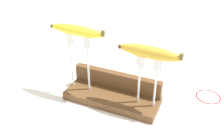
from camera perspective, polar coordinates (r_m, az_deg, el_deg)
The scene contains 10 objects.
ground_plane at distance 0.93m, azimuth -0.00°, elevation -6.72°, with size 3.00×3.00×0.00m, color white.
wooden_board at distance 0.92m, azimuth -0.00°, elevation -6.04°, with size 0.33×0.12×0.03m, color brown.
board_backstop at distance 0.93m, azimuth 1.14°, elevation -2.26°, with size 0.32×0.02×0.06m, color brown.
fork_stand_left at distance 0.89m, azimuth -7.17°, elevation 2.50°, with size 0.09×0.01×0.20m.
fork_stand_right at distance 0.82m, azimuth 7.58°, elevation -1.74°, with size 0.08×0.01×0.17m.
banana_raised_left at distance 0.85m, azimuth -7.61°, elevation 8.32°, with size 0.20×0.04×0.04m.
banana_raised_right at distance 0.78m, azimuth 8.02°, elevation 3.67°, with size 0.20×0.04×0.04m.
fork_fallen_near at distance 1.12m, azimuth 16.43°, elevation -0.77°, with size 0.12×0.17×0.01m.
fork_fallen_far at distance 0.80m, azimuth 6.48°, elevation -14.49°, with size 0.06×0.16×0.01m.
wire_coil at distance 1.01m, azimuth 19.98°, elevation -5.34°, with size 0.09×0.09×0.00m, color red.
Camera 1 is at (0.29, -0.67, 0.58)m, focal length 42.56 mm.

